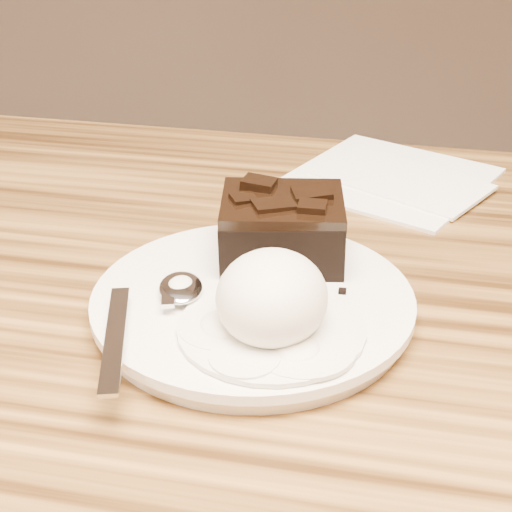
% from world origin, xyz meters
% --- Properties ---
extents(plate, '(0.21, 0.21, 0.02)m').
position_xyz_m(plate, '(0.04, 0.06, 0.76)').
color(plate, silver).
rests_on(plate, dining_table).
extents(brownie, '(0.09, 0.08, 0.04)m').
position_xyz_m(brownie, '(0.05, 0.11, 0.79)').
color(brownie, black).
rests_on(brownie, plate).
extents(ice_cream_scoop, '(0.07, 0.07, 0.06)m').
position_xyz_m(ice_cream_scoop, '(0.06, 0.02, 0.79)').
color(ice_cream_scoop, white).
rests_on(ice_cream_scoop, plate).
extents(melt_puddle, '(0.11, 0.11, 0.00)m').
position_xyz_m(melt_puddle, '(0.06, 0.02, 0.77)').
color(melt_puddle, white).
rests_on(melt_puddle, plate).
extents(spoon, '(0.08, 0.16, 0.01)m').
position_xyz_m(spoon, '(-0.00, 0.05, 0.77)').
color(spoon, silver).
rests_on(spoon, plate).
extents(napkin, '(0.21, 0.21, 0.01)m').
position_xyz_m(napkin, '(0.11, 0.31, 0.75)').
color(napkin, white).
rests_on(napkin, dining_table).
extents(crumb_a, '(0.01, 0.01, 0.00)m').
position_xyz_m(crumb_a, '(0.02, 0.03, 0.77)').
color(crumb_a, black).
rests_on(crumb_a, plate).
extents(crumb_b, '(0.01, 0.01, 0.00)m').
position_xyz_m(crumb_b, '(0.10, 0.07, 0.77)').
color(crumb_b, black).
rests_on(crumb_b, plate).
extents(crumb_c, '(0.01, 0.01, 0.00)m').
position_xyz_m(crumb_c, '(0.09, 0.00, 0.77)').
color(crumb_c, black).
rests_on(crumb_c, plate).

